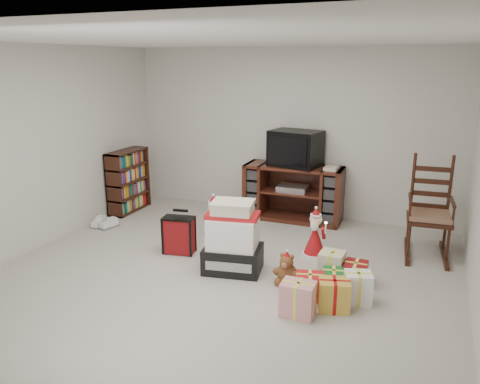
% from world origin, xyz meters
% --- Properties ---
extents(room, '(5.01, 5.01, 2.51)m').
position_xyz_m(room, '(0.00, 0.00, 1.25)').
color(room, '#A5A197').
rests_on(room, ground).
extents(tv_stand, '(1.44, 0.55, 0.82)m').
position_xyz_m(tv_stand, '(0.17, 2.21, 0.41)').
color(tv_stand, '#4F2116').
rests_on(tv_stand, floor).
extents(bookshelf, '(0.26, 0.79, 0.97)m').
position_xyz_m(bookshelf, '(-2.34, 1.62, 0.47)').
color(bookshelf, '#33170D').
rests_on(bookshelf, floor).
extents(rocking_chair, '(0.57, 0.88, 1.27)m').
position_xyz_m(rocking_chair, '(2.06, 1.59, 0.43)').
color(rocking_chair, '#33170D').
rests_on(rocking_chair, floor).
extents(gift_pile, '(0.71, 0.57, 0.80)m').
position_xyz_m(gift_pile, '(0.06, 0.23, 0.35)').
color(gift_pile, black).
rests_on(gift_pile, floor).
extents(red_suitcase, '(0.39, 0.25, 0.55)m').
position_xyz_m(red_suitcase, '(-0.75, 0.43, 0.24)').
color(red_suitcase, maroon).
rests_on(red_suitcase, floor).
extents(stocking, '(0.28, 0.14, 0.57)m').
position_xyz_m(stocking, '(0.06, 0.14, 0.28)').
color(stocking, '#0D7C17').
rests_on(stocking, floor).
extents(teddy_bear, '(0.22, 0.20, 0.33)m').
position_xyz_m(teddy_bear, '(0.71, 0.16, 0.15)').
color(teddy_bear, brown).
rests_on(teddy_bear, floor).
extents(santa_figurine, '(0.30, 0.28, 0.62)m').
position_xyz_m(santa_figurine, '(0.81, 0.99, 0.24)').
color(santa_figurine, maroon).
rests_on(santa_figurine, floor).
extents(mrs_claus_figurine, '(0.31, 0.29, 0.63)m').
position_xyz_m(mrs_claus_figurine, '(-0.53, 0.95, 0.24)').
color(mrs_claus_figurine, maroon).
rests_on(mrs_claus_figurine, floor).
extents(sneaker_pair, '(0.35, 0.29, 0.10)m').
position_xyz_m(sneaker_pair, '(-2.22, 0.83, 0.05)').
color(sneaker_pair, white).
rests_on(sneaker_pair, floor).
extents(gift_cluster, '(0.78, 1.14, 0.27)m').
position_xyz_m(gift_cluster, '(1.22, 0.06, 0.13)').
color(gift_cluster, '#B11418').
rests_on(gift_cluster, floor).
extents(crt_television, '(0.78, 0.63, 0.51)m').
position_xyz_m(crt_television, '(0.18, 2.23, 1.08)').
color(crt_television, black).
rests_on(crt_television, tv_stand).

